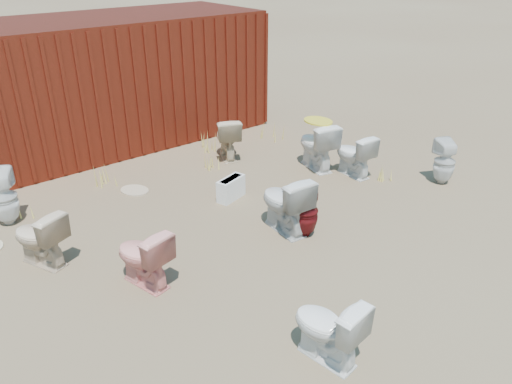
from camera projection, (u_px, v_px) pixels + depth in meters
ground at (284, 244)px, 6.68m from camera, size 100.00×100.00×0.00m
shipping_container at (109, 81)px, 9.77m from camera, size 6.00×2.40×2.40m
toilet_front_a at (328, 329)px, 4.69m from camera, size 0.50×0.77×0.73m
toilet_front_pink at (143, 257)px, 5.75m from camera, size 0.57×0.81×0.75m
toilet_front_c at (285, 203)px, 6.83m from camera, size 0.55×0.87×0.85m
toilet_front_maroon at (306, 211)px, 6.73m from camera, size 0.36×0.36×0.74m
toilet_front_e at (354, 155)px, 8.52m from camera, size 0.47×0.76×0.75m
toilet_back_a at (4, 197)px, 7.00m from camera, size 0.48×0.48×0.83m
toilet_back_beige_left at (39, 238)px, 6.12m from camera, size 0.67×0.83×0.74m
toilet_back_beige_right at (227, 137)px, 9.23m from camera, size 0.74×0.89×0.79m
toilet_back_yellowlid at (317, 145)px, 8.78m from camera, size 0.67×0.94×0.86m
toilet_back_e at (445, 162)px, 8.23m from camera, size 0.46×0.47×0.76m
yellow_lid at (318, 121)px, 8.58m from camera, size 0.44×0.55×0.02m
loose_tank at (231, 189)px, 7.80m from camera, size 0.54×0.34×0.35m
loose_lid_near at (135, 190)px, 8.11m from camera, size 0.54×0.60×0.02m
weed_clump_a at (19, 208)px, 7.31m from camera, size 0.36×0.36×0.27m
weed_clump_b at (209, 163)px, 8.85m from camera, size 0.32×0.32×0.25m
weed_clump_c at (273, 131)px, 10.19m from camera, size 0.36×0.36×0.34m
weed_clump_d at (104, 178)px, 8.23m from camera, size 0.30×0.30×0.30m
weed_clump_e at (205, 142)px, 9.64m from camera, size 0.34×0.34×0.33m
weed_clump_f at (385, 173)px, 8.46m from camera, size 0.28×0.28×0.24m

